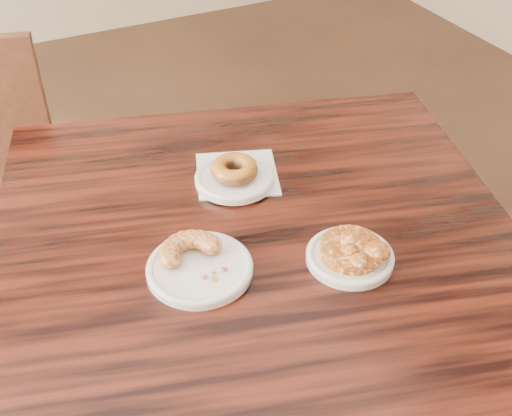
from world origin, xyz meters
name	(u,v)px	position (x,y,z in m)	size (l,w,h in m)	color
cafe_table	(258,378)	(0.26, -0.26, 0.38)	(0.89, 0.89, 0.75)	black
napkin	(237,174)	(0.31, -0.07, 0.75)	(0.15, 0.15, 0.00)	white
plate_donut	(235,179)	(0.29, -0.10, 0.76)	(0.15, 0.15, 0.01)	white
plate_cruller	(200,269)	(0.15, -0.29, 0.76)	(0.17, 0.17, 0.01)	white
plate_fritter	(350,257)	(0.37, -0.37, 0.76)	(0.14, 0.14, 0.01)	white
glazed_donut	(234,169)	(0.29, -0.10, 0.78)	(0.09, 0.09, 0.03)	#8E5514
apple_fritter	(351,247)	(0.37, -0.37, 0.78)	(0.14, 0.14, 0.03)	#4F1F08
cruller_fragment	(199,259)	(0.15, -0.29, 0.78)	(0.12, 0.12, 0.03)	#642C14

